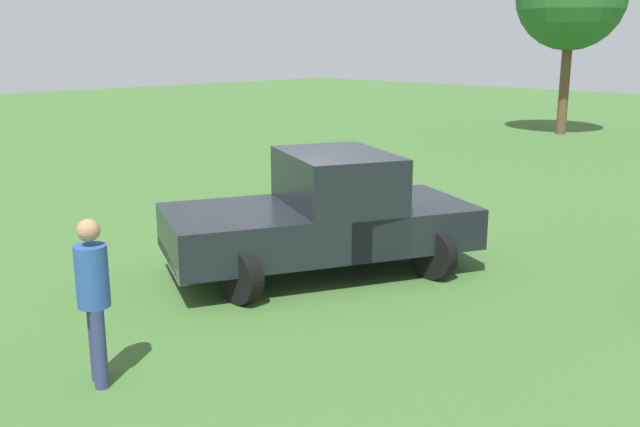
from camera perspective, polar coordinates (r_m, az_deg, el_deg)
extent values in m
plane|color=#3D662D|center=(10.92, -0.43, -4.17)|extent=(80.00, 80.00, 0.00)
cylinder|color=black|center=(9.33, -6.49, -5.04)|extent=(0.74, 0.22, 0.74)
cylinder|color=black|center=(10.88, -8.64, -2.35)|extent=(0.74, 0.22, 0.74)
cylinder|color=black|center=(10.35, 9.09, -3.22)|extent=(0.74, 0.22, 0.74)
cylinder|color=black|center=(11.77, 5.12, -1.01)|extent=(0.74, 0.22, 0.74)
cube|color=black|center=(10.02, -7.21, -1.70)|extent=(2.53, 2.44, 0.64)
cube|color=black|center=(10.40, 1.39, 1.14)|extent=(2.38, 2.12, 1.40)
cube|color=slate|center=(10.31, 1.40, 3.52)|extent=(2.15, 1.86, 0.48)
cube|color=black|center=(10.85, 5.77, -0.57)|extent=(2.68, 2.77, 0.60)
cube|color=silver|center=(9.95, -11.86, -3.57)|extent=(1.77, 0.89, 0.16)
cylinder|color=navy|center=(7.59, -17.63, -9.81)|extent=(0.14, 0.14, 0.83)
cylinder|color=navy|center=(7.40, -17.38, -10.39)|extent=(0.14, 0.14, 0.83)
cylinder|color=#284C93|center=(7.24, -17.92, -4.83)|extent=(0.40, 0.40, 0.62)
sphere|color=#A87A56|center=(7.11, -18.19, -1.29)|extent=(0.22, 0.22, 0.22)
cylinder|color=brown|center=(27.64, 19.14, 9.98)|extent=(0.36, 0.36, 3.78)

